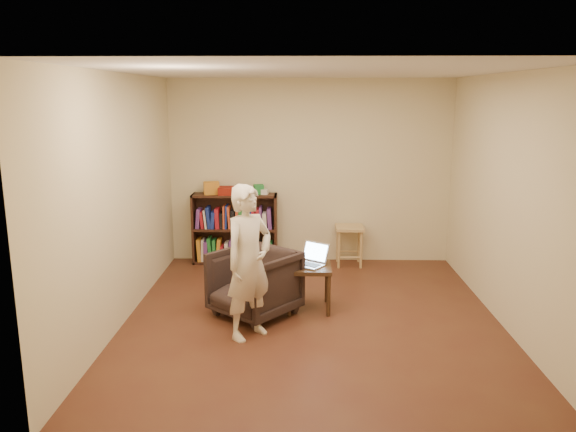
{
  "coord_description": "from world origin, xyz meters",
  "views": [
    {
      "loc": [
        -0.12,
        -5.69,
        2.38
      ],
      "look_at": [
        -0.27,
        0.35,
        1.07
      ],
      "focal_mm": 35.0,
      "sensor_mm": 36.0,
      "label": 1
    }
  ],
  "objects_px": {
    "laptop": "(311,260)",
    "person": "(249,262)",
    "stool": "(349,234)",
    "bookshelf": "(235,233)",
    "armchair": "(254,283)",
    "side_table": "(309,273)"
  },
  "relations": [
    {
      "from": "armchair",
      "to": "person",
      "type": "xyz_separation_m",
      "value": [
        -0.0,
        -0.55,
        0.41
      ]
    },
    {
      "from": "armchair",
      "to": "bookshelf",
      "type": "bearing_deg",
      "value": 142.25
    },
    {
      "from": "side_table",
      "to": "laptop",
      "type": "relative_size",
      "value": 1.14
    },
    {
      "from": "bookshelf",
      "to": "stool",
      "type": "height_order",
      "value": "bookshelf"
    },
    {
      "from": "laptop",
      "to": "person",
      "type": "bearing_deg",
      "value": -92.63
    },
    {
      "from": "bookshelf",
      "to": "side_table",
      "type": "distance_m",
      "value": 2.06
    },
    {
      "from": "armchair",
      "to": "side_table",
      "type": "height_order",
      "value": "armchair"
    },
    {
      "from": "side_table",
      "to": "laptop",
      "type": "bearing_deg",
      "value": 57.69
    },
    {
      "from": "laptop",
      "to": "person",
      "type": "distance_m",
      "value": 1.02
    },
    {
      "from": "stool",
      "to": "laptop",
      "type": "relative_size",
      "value": 1.26
    },
    {
      "from": "side_table",
      "to": "person",
      "type": "xyz_separation_m",
      "value": [
        -0.6,
        -0.74,
        0.35
      ]
    },
    {
      "from": "side_table",
      "to": "laptop",
      "type": "xyz_separation_m",
      "value": [
        0.03,
        0.04,
        0.14
      ]
    },
    {
      "from": "person",
      "to": "armchair",
      "type": "bearing_deg",
      "value": 41.83
    },
    {
      "from": "stool",
      "to": "armchair",
      "type": "xyz_separation_m",
      "value": [
        -1.19,
        -1.88,
        -0.09
      ]
    },
    {
      "from": "side_table",
      "to": "person",
      "type": "bearing_deg",
      "value": -128.73
    },
    {
      "from": "bookshelf",
      "to": "side_table",
      "type": "height_order",
      "value": "bookshelf"
    },
    {
      "from": "bookshelf",
      "to": "armchair",
      "type": "height_order",
      "value": "bookshelf"
    },
    {
      "from": "side_table",
      "to": "bookshelf",
      "type": "bearing_deg",
      "value": 120.04
    },
    {
      "from": "laptop",
      "to": "person",
      "type": "height_order",
      "value": "person"
    },
    {
      "from": "armchair",
      "to": "side_table",
      "type": "relative_size",
      "value": 1.57
    },
    {
      "from": "bookshelf",
      "to": "person",
      "type": "height_order",
      "value": "person"
    },
    {
      "from": "armchair",
      "to": "side_table",
      "type": "xyz_separation_m",
      "value": [
        0.59,
        0.19,
        0.06
      ]
    }
  ]
}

